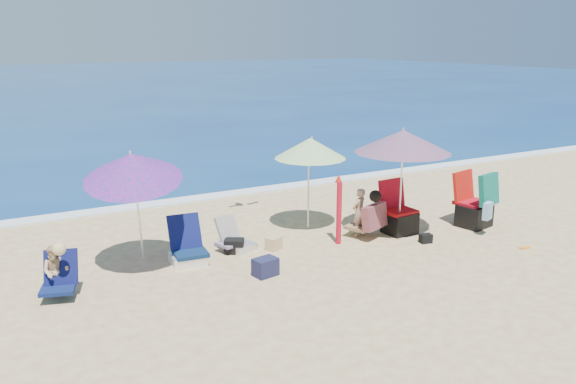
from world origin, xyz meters
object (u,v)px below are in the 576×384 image
umbrella_turquoise (403,141)px  person_center (366,214)px  umbrella_striped (310,148)px  camp_chair_left (398,217)px  chair_navy (188,251)px  umbrella_blue (132,167)px  camp_chair_right (475,207)px  chair_rainbow (236,242)px  furled_umbrella (339,206)px  person_left (57,271)px

umbrella_turquoise → person_center: (-0.67, 0.18, -1.38)m
umbrella_striped → camp_chair_left: bearing=-37.3°
chair_navy → person_center: (3.45, -0.35, 0.26)m
umbrella_turquoise → umbrella_blue: 4.98m
camp_chair_left → camp_chair_right: size_ratio=0.90×
umbrella_striped → camp_chair_left: size_ratio=1.81×
chair_rainbow → camp_chair_left: camp_chair_left is taller
umbrella_striped → umbrella_blue: size_ratio=0.88×
furled_umbrella → camp_chair_right: 3.04m
chair_navy → camp_chair_left: camp_chair_left is taller
chair_rainbow → camp_chair_left: bearing=-10.7°
chair_rainbow → person_center: 2.56m
person_left → person_center: bearing=0.3°
chair_rainbow → person_left: 3.16m
umbrella_turquoise → umbrella_blue: (-4.94, 0.60, -0.09)m
camp_chair_left → umbrella_turquoise: bearing=-123.0°
camp_chair_right → person_center: bearing=167.0°
person_left → camp_chair_left: bearing=-0.6°
camp_chair_right → umbrella_turquoise: bearing=167.8°
umbrella_striped → chair_rainbow: size_ratio=2.60×
camp_chair_right → furled_umbrella: bearing=170.8°
chair_rainbow → person_left: (-3.10, -0.55, 0.24)m
person_left → camp_chair_right: bearing=-3.7°
camp_chair_right → person_center: camp_chair_right is taller
chair_navy → camp_chair_left: size_ratio=0.76×
chair_rainbow → umbrella_turquoise: bearing=-12.5°
camp_chair_left → camp_chair_right: (1.60, -0.45, 0.11)m
furled_umbrella → camp_chair_left: 1.44m
person_left → furled_umbrella: bearing=-0.4°
furled_umbrella → chair_rainbow: size_ratio=1.81×
umbrella_blue → person_center: 4.48m
camp_chair_left → person_left: camp_chair_left is taller
umbrella_turquoise → umbrella_striped: 1.78m
chair_rainbow → umbrella_striped: bearing=14.1°
camp_chair_left → person_center: 0.75m
camp_chair_left → person_center: bearing=173.0°
umbrella_striped → chair_rainbow: bearing=-165.9°
umbrella_blue → camp_chair_right: (6.60, -0.96, -1.34)m
umbrella_turquoise → person_left: 6.43m
furled_umbrella → person_center: 0.70m
chair_navy → camp_chair_left: (4.18, -0.44, 0.10)m
chair_rainbow → person_center: person_center is taller
chair_rainbow → camp_chair_right: camp_chair_right is taller
furled_umbrella → person_left: 4.94m
chair_rainbow → camp_chair_right: size_ratio=0.63×
camp_chair_right → person_left: camp_chair_right is taller
umbrella_turquoise → camp_chair_right: size_ratio=1.84×
umbrella_blue → person_left: (-1.32, -0.45, -1.35)m
umbrella_striped → chair_rainbow: (-1.82, -0.46, -1.48)m
furled_umbrella → chair_rainbow: furled_umbrella is taller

